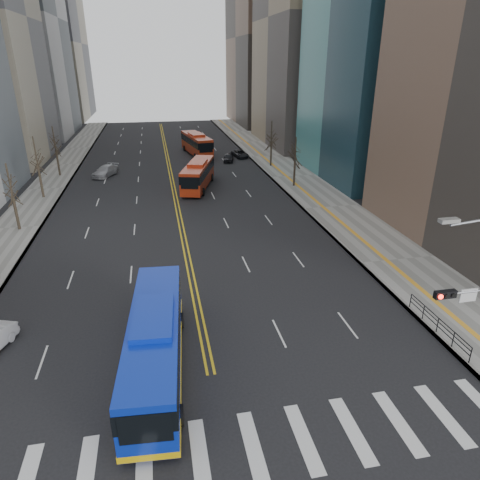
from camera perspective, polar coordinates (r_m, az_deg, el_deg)
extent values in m
plane|color=black|center=(20.92, -1.80, -26.29)|extent=(220.00, 220.00, 0.00)
cube|color=slate|center=(63.68, 7.08, 8.43)|extent=(7.00, 130.00, 0.15)
cube|color=slate|center=(62.28, -24.40, 6.22)|extent=(5.00, 130.00, 0.15)
cube|color=silver|center=(21.16, -19.86, -27.33)|extent=(0.70, 4.00, 0.01)
cube|color=silver|center=(20.86, -12.66, -27.19)|extent=(0.70, 4.00, 0.01)
cube|color=silver|center=(20.83, -5.39, -26.67)|extent=(0.70, 4.00, 0.01)
cube|color=silver|center=(21.07, 1.72, -25.81)|extent=(0.70, 4.00, 0.01)
cube|color=silver|center=(21.56, 8.47, -24.64)|extent=(0.70, 4.00, 0.01)
cube|color=silver|center=(22.30, 14.72, -23.28)|extent=(0.70, 4.00, 0.01)
cube|color=silver|center=(23.25, 20.39, -21.79)|extent=(0.70, 4.00, 0.01)
cube|color=silver|center=(24.40, 25.47, -20.27)|extent=(0.70, 4.00, 0.01)
cube|color=gold|center=(70.34, -9.59, 9.62)|extent=(0.15, 100.00, 0.01)
cube|color=gold|center=(70.35, -9.26, 9.64)|extent=(0.15, 100.00, 0.01)
cube|color=#9C9C9F|center=(110.40, -28.73, 24.68)|extent=(20.00, 26.00, 48.00)
cube|color=gray|center=(90.68, 10.66, 27.13)|extent=(20.00, 26.00, 46.00)
cube|color=gray|center=(141.15, -24.28, 22.81)|extent=(18.00, 30.00, 40.00)
cube|color=brown|center=(120.69, 4.04, 25.34)|extent=(18.00, 30.00, 42.00)
cube|color=black|center=(22.78, 25.68, -6.55)|extent=(1.10, 0.28, 0.38)
cylinder|color=#FF190C|center=(22.47, 25.19, -6.87)|extent=(0.24, 0.08, 0.24)
cylinder|color=black|center=(22.67, 25.91, -6.74)|extent=(0.24, 0.08, 0.24)
cylinder|color=black|center=(22.87, 26.62, -6.61)|extent=(0.24, 0.08, 0.24)
cube|color=silver|center=(23.64, 28.15, -6.52)|extent=(0.90, 0.06, 0.70)
cube|color=#999993|center=(20.96, 26.11, 2.34)|extent=(0.90, 0.35, 0.18)
cube|color=black|center=(29.41, 24.99, -9.44)|extent=(0.04, 6.00, 0.04)
cylinder|color=black|center=(27.78, 28.38, -13.38)|extent=(0.06, 0.06, 1.00)
cylinder|color=black|center=(28.70, 26.54, -11.78)|extent=(0.06, 0.06, 1.00)
cylinder|color=black|center=(29.66, 24.83, -10.26)|extent=(0.06, 0.06, 1.00)
cylinder|color=black|center=(30.67, 23.25, -8.83)|extent=(0.06, 0.06, 1.00)
cylinder|color=black|center=(31.72, 21.79, -7.49)|extent=(0.06, 0.06, 1.00)
cylinder|color=#2B231A|center=(47.78, -27.67, 3.16)|extent=(0.28, 0.28, 3.60)
cylinder|color=#2B231A|center=(57.93, -25.01, 6.97)|extent=(0.28, 0.28, 4.00)
cylinder|color=#2B231A|center=(68.40, -23.08, 9.37)|extent=(0.28, 0.28, 3.80)
cylinder|color=#2B231A|center=(58.21, 7.26, 8.75)|extent=(0.28, 0.28, 3.50)
cylinder|color=#2B231A|center=(69.38, 4.15, 11.27)|extent=(0.28, 0.28, 3.75)
cube|color=#0B26A8|center=(24.03, -11.22, -13.25)|extent=(3.50, 12.54, 2.95)
cube|color=black|center=(23.70, -11.33, -12.13)|extent=(3.56, 12.57, 1.06)
cube|color=#0B26A8|center=(23.15, -11.52, -10.09)|extent=(2.38, 4.48, 0.40)
cube|color=#DDAE0B|center=(24.80, -10.99, -15.64)|extent=(3.56, 12.57, 0.35)
cylinder|color=black|center=(22.04, -15.20, -22.19)|extent=(0.37, 1.02, 1.00)
cylinder|color=black|center=(21.78, -7.95, -22.12)|extent=(0.37, 1.02, 1.00)
cylinder|color=black|center=(28.16, -13.19, -10.76)|extent=(0.37, 1.02, 1.00)
cylinder|color=black|center=(27.96, -7.85, -10.58)|extent=(0.37, 1.02, 1.00)
cube|color=#B02D12|center=(57.47, -5.62, 8.68)|extent=(5.62, 11.39, 2.89)
cube|color=black|center=(57.33, -5.64, 9.23)|extent=(5.68, 11.42, 1.04)
cube|color=#B02D12|center=(57.11, -5.68, 10.18)|extent=(3.06, 4.31, 0.40)
cylinder|color=black|center=(54.71, -7.57, 6.45)|extent=(0.57, 1.04, 1.00)
cylinder|color=black|center=(54.21, -4.94, 6.42)|extent=(0.57, 1.04, 1.00)
cylinder|color=black|center=(61.41, -6.13, 8.35)|extent=(0.57, 1.04, 1.00)
cylinder|color=black|center=(60.97, -3.78, 8.32)|extent=(0.57, 1.04, 1.00)
cube|color=#B02D12|center=(78.77, -5.80, 12.64)|extent=(4.60, 12.18, 3.11)
cube|color=black|center=(78.67, -5.82, 13.06)|extent=(4.66, 12.20, 1.11)
cube|color=#B02D12|center=(78.50, -5.85, 13.83)|extent=(2.81, 4.46, 0.40)
cylinder|color=black|center=(75.09, -5.99, 11.03)|extent=(0.46, 1.04, 1.00)
cylinder|color=black|center=(75.80, -3.98, 11.21)|extent=(0.46, 1.04, 1.00)
cylinder|color=black|center=(82.33, -7.40, 12.02)|extent=(0.46, 1.04, 1.00)
cylinder|color=black|center=(82.99, -5.55, 12.18)|extent=(0.46, 1.04, 1.00)
imported|color=black|center=(72.94, -1.54, 10.92)|extent=(2.38, 4.12, 1.32)
imported|color=#A2A2A7|center=(66.44, -17.51, 8.77)|extent=(4.11, 5.63, 1.51)
imported|color=black|center=(76.21, -0.02, 11.41)|extent=(2.79, 4.63, 1.20)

